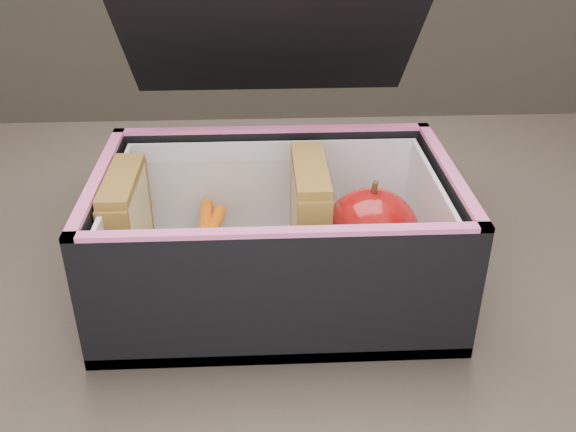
# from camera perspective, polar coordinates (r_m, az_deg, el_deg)

# --- Properties ---
(kitchen_table) EXTENTS (1.20, 0.80, 0.75)m
(kitchen_table) POSITION_cam_1_polar(r_m,az_deg,el_deg) (0.61, -4.33, -13.39)
(kitchen_table) COLOR brown
(kitchen_table) RESTS_ON ground
(lunch_bag) EXTENTS (0.28, 0.31, 0.24)m
(lunch_bag) POSITION_cam_1_polar(r_m,az_deg,el_deg) (0.52, -1.08, -0.69)
(lunch_bag) COLOR black
(lunch_bag) RESTS_ON kitchen_table
(plastic_tub) EXTENTS (0.19, 0.13, 0.08)m
(plastic_tub) POSITION_cam_1_polar(r_m,az_deg,el_deg) (0.52, -6.06, -2.12)
(plastic_tub) COLOR white
(plastic_tub) RESTS_ON lunch_bag
(sandwich_left) EXTENTS (0.02, 0.08, 0.09)m
(sandwich_left) POSITION_cam_1_polar(r_m,az_deg,el_deg) (0.52, -14.02, -1.15)
(sandwich_left) COLOR #CDB683
(sandwich_left) RESTS_ON plastic_tub
(sandwich_right) EXTENTS (0.03, 0.09, 0.10)m
(sandwich_right) POSITION_cam_1_polar(r_m,az_deg,el_deg) (0.51, 1.91, -0.52)
(sandwich_right) COLOR #CDB683
(sandwich_right) RESTS_ON plastic_tub
(carrot_sticks) EXTENTS (0.05, 0.13, 0.03)m
(carrot_sticks) POSITION_cam_1_polar(r_m,az_deg,el_deg) (0.54, -6.19, -2.70)
(carrot_sticks) COLOR #FE6700
(carrot_sticks) RESTS_ON plastic_tub
(paper_napkin) EXTENTS (0.09, 0.09, 0.01)m
(paper_napkin) POSITION_cam_1_polar(r_m,az_deg,el_deg) (0.55, 7.54, -4.36)
(paper_napkin) COLOR white
(paper_napkin) RESTS_ON lunch_bag
(red_apple) EXTENTS (0.09, 0.09, 0.08)m
(red_apple) POSITION_cam_1_polar(r_m,az_deg,el_deg) (0.52, 7.41, -1.34)
(red_apple) COLOR #8B0100
(red_apple) RESTS_ON paper_napkin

